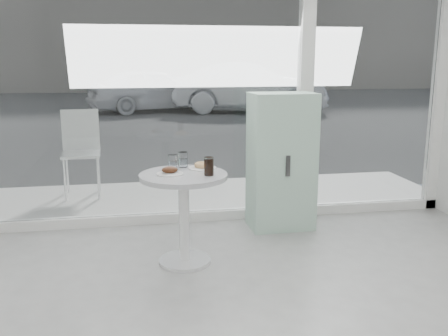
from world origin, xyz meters
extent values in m
cube|color=white|center=(0.00, 3.00, 0.05)|extent=(5.00, 0.12, 0.10)
cube|color=white|center=(2.44, 3.00, 1.50)|extent=(0.12, 0.12, 3.00)
cube|color=white|center=(0.90, 3.00, 1.50)|extent=(0.14, 0.14, 3.00)
cube|color=white|center=(-0.77, 3.00, 1.40)|extent=(3.21, 0.02, 2.60)
cube|color=white|center=(1.67, 3.00, 1.40)|extent=(1.41, 0.02, 2.60)
cylinder|color=white|center=(-0.50, 1.90, 0.01)|extent=(0.44, 0.44, 0.03)
cylinder|color=white|center=(-0.50, 1.90, 0.37)|extent=(0.09, 0.09, 0.70)
cylinder|color=silver|center=(-0.50, 1.90, 0.75)|extent=(0.72, 0.72, 0.04)
cube|color=silver|center=(0.00, 3.80, 0.03)|extent=(5.60, 1.60, 0.05)
cube|color=#333333|center=(0.00, 16.00, 0.00)|extent=(40.00, 24.00, 0.00)
cube|color=gray|center=(0.00, 25.00, 4.00)|extent=(40.00, 2.00, 8.00)
cube|color=#9FCBB1|center=(0.55, 2.65, 0.68)|extent=(0.64, 0.43, 1.36)
cube|color=#333333|center=(0.55, 2.43, 0.68)|extent=(0.04, 0.02, 0.20)
cylinder|color=white|center=(-1.70, 3.85, 0.30)|extent=(0.03, 0.03, 0.50)
cylinder|color=white|center=(-1.32, 3.86, 0.30)|extent=(0.03, 0.03, 0.50)
cylinder|color=white|center=(-1.72, 4.22, 0.30)|extent=(0.03, 0.03, 0.50)
cylinder|color=white|center=(-1.34, 4.24, 0.30)|extent=(0.03, 0.03, 0.50)
cube|color=white|center=(-1.52, 4.04, 0.56)|extent=(0.47, 0.47, 0.03)
cube|color=white|center=(-1.53, 4.26, 0.83)|extent=(0.45, 0.04, 0.50)
imported|color=white|center=(-0.26, 14.28, 0.69)|extent=(4.36, 2.76, 1.38)
imported|color=#ADB0B5|center=(2.74, 13.42, 0.78)|extent=(4.96, 2.55, 1.56)
cylinder|color=white|center=(-0.61, 1.89, 0.78)|extent=(0.21, 0.21, 0.01)
cube|color=silver|center=(-0.59, 1.88, 0.79)|extent=(0.14, 0.13, 0.00)
ellipsoid|color=black|center=(-0.61, 1.89, 0.81)|extent=(0.13, 0.10, 0.06)
ellipsoid|color=black|center=(-0.58, 1.91, 0.81)|extent=(0.07, 0.06, 0.04)
cylinder|color=white|center=(-0.32, 2.06, 0.78)|extent=(0.24, 0.24, 0.01)
torus|color=tan|center=(-0.32, 2.06, 0.80)|extent=(0.14, 0.14, 0.05)
cylinder|color=white|center=(-0.57, 2.10, 0.83)|extent=(0.08, 0.08, 0.12)
cylinder|color=white|center=(-0.57, 2.10, 0.81)|extent=(0.06, 0.06, 0.07)
cylinder|color=white|center=(-0.48, 2.16, 0.84)|extent=(0.08, 0.08, 0.13)
cylinder|color=white|center=(-0.48, 2.16, 0.81)|extent=(0.07, 0.07, 0.07)
cylinder|color=white|center=(-0.30, 1.81, 0.84)|extent=(0.08, 0.08, 0.15)
cylinder|color=black|center=(-0.30, 1.81, 0.84)|extent=(0.07, 0.07, 0.13)
camera|label=1|loc=(-0.88, -2.04, 1.69)|focal=40.00mm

